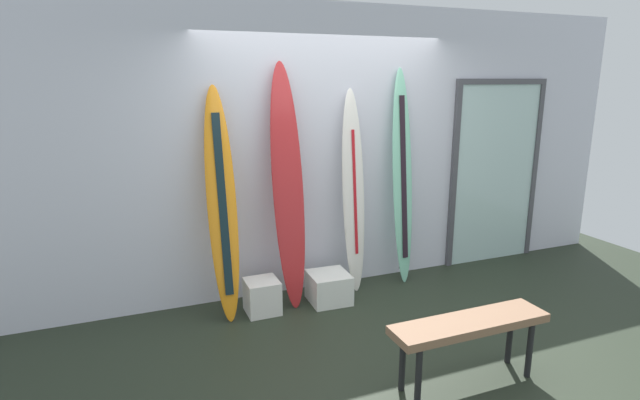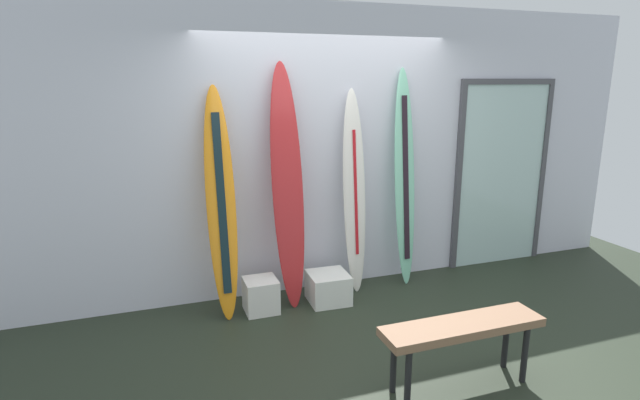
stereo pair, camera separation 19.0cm
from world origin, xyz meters
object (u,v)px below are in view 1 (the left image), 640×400
Objects in this scene: surfboard_ivory at (353,192)px; glass_door at (495,170)px; display_block_center at (329,287)px; bench at (470,328)px; surfboard_sunset at (222,206)px; surfboard_crimson at (288,188)px; surfboard_seafoam at (402,180)px; display_block_left at (262,296)px.

surfboard_ivory is 0.96× the size of glass_door.
glass_door is (2.23, 0.38, 0.94)m from display_block_center.
glass_door is at bearing 46.89° from bench.
glass_door is (1.88, 0.16, 0.07)m from surfboard_ivory.
surfboard_sunset is 1.32m from surfboard_ivory.
surfboard_crimson is 1.27m from surfboard_seafoam.
display_block_left is 0.80× the size of display_block_center.
display_block_center is at bearing -165.59° from surfboard_seafoam.
surfboard_sunset reaches higher than surfboard_ivory.
display_block_left is 1.93m from bench.
surfboard_ivory is 0.91× the size of surfboard_seafoam.
bench is (-0.53, -1.83, -0.66)m from surfboard_seafoam.
surfboard_crimson is at bearing -176.03° from surfboard_seafoam.
glass_door reaches higher than surfboard_sunset.
surfboard_ivory is at bearing 11.22° from display_block_left.
glass_door is at bearing 6.21° from surfboard_seafoam.
display_block_center is 0.33× the size of bench.
display_block_center is (0.66, -0.02, -0.01)m from display_block_left.
surfboard_sunset is 1.88m from surfboard_seafoam.
surfboard_sunset reaches higher than display_block_center.
surfboard_seafoam is at bearing 3.32° from surfboard_sunset.
surfboard_seafoam reaches higher than display_block_center.
display_block_left is (0.31, -0.11, -0.86)m from surfboard_sunset.
surfboard_crimson reaches higher than glass_door.
display_block_left is at bearing -172.84° from glass_door.
surfboard_ivory is 0.96m from display_block_center.
surfboard_crimson is 1.02m from display_block_left.
surfboard_seafoam is at bearing -173.79° from glass_door.
display_block_left is 0.66m from display_block_center.
display_block_left is at bearing 122.87° from bench.
bench is (-1.84, -1.97, -0.66)m from glass_door.
surfboard_ivory is 5.22× the size of display_block_center.
bench is at bearing -88.97° from surfboard_ivory.
bench is at bearing -76.52° from display_block_center.
display_block_center is at bearing -7.42° from surfboard_sunset.
bench is (1.04, -1.61, 0.27)m from display_block_left.
surfboard_seafoam is 1.34m from display_block_center.
surfboard_ivory reaches higher than display_block_left.
surfboard_sunset is 6.64× the size of display_block_left.
surfboard_seafoam is (1.26, 0.09, -0.03)m from surfboard_crimson.
glass_door is at bearing 4.51° from surfboard_sunset.
surfboard_ivory reaches higher than display_block_center.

